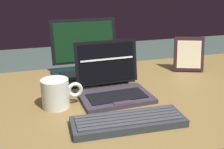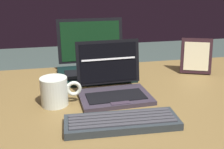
{
  "view_description": "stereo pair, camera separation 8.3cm",
  "coord_description": "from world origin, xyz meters",
  "px_view_note": "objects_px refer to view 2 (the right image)",
  "views": [
    {
      "loc": [
        -0.36,
        -0.89,
        1.16
      ],
      "look_at": [
        -0.09,
        0.0,
        0.83
      ],
      "focal_mm": 44.29,
      "sensor_mm": 36.0,
      "label": 1
    },
    {
      "loc": [
        -0.28,
        -0.91,
        1.16
      ],
      "look_at": [
        -0.09,
        0.0,
        0.83
      ],
      "focal_mm": 44.29,
      "sensor_mm": 36.0,
      "label": 2
    }
  ],
  "objects_px": {
    "laptop_front": "(113,86)",
    "coffee_mug": "(55,91)",
    "photo_frame": "(196,56)",
    "external_keyboard": "(122,122)",
    "laptop_rear": "(94,64)"
  },
  "relations": [
    {
      "from": "laptop_front",
      "to": "coffee_mug",
      "type": "distance_m",
      "value": 0.21
    },
    {
      "from": "laptop_front",
      "to": "external_keyboard",
      "type": "distance_m",
      "value": 0.22
    },
    {
      "from": "photo_frame",
      "to": "coffee_mug",
      "type": "bearing_deg",
      "value": -161.35
    },
    {
      "from": "photo_frame",
      "to": "coffee_mug",
      "type": "relative_size",
      "value": 1.14
    },
    {
      "from": "laptop_rear",
      "to": "photo_frame",
      "type": "height_order",
      "value": "laptop_rear"
    },
    {
      "from": "laptop_rear",
      "to": "photo_frame",
      "type": "distance_m",
      "value": 0.46
    },
    {
      "from": "laptop_rear",
      "to": "external_keyboard",
      "type": "height_order",
      "value": "laptop_rear"
    },
    {
      "from": "external_keyboard",
      "to": "photo_frame",
      "type": "distance_m",
      "value": 0.6
    },
    {
      "from": "external_keyboard",
      "to": "photo_frame",
      "type": "xyz_separation_m",
      "value": [
        0.44,
        0.4,
        0.07
      ]
    },
    {
      "from": "laptop_front",
      "to": "coffee_mug",
      "type": "xyz_separation_m",
      "value": [
        -0.21,
        -0.03,
        0.01
      ]
    },
    {
      "from": "laptop_rear",
      "to": "external_keyboard",
      "type": "xyz_separation_m",
      "value": [
        0.01,
        -0.48,
        -0.03
      ]
    },
    {
      "from": "laptop_rear",
      "to": "coffee_mug",
      "type": "xyz_separation_m",
      "value": [
        -0.18,
        -0.29,
        0.0
      ]
    },
    {
      "from": "photo_frame",
      "to": "coffee_mug",
      "type": "height_order",
      "value": "photo_frame"
    },
    {
      "from": "laptop_rear",
      "to": "laptop_front",
      "type": "bearing_deg",
      "value": -83.01
    },
    {
      "from": "laptop_front",
      "to": "photo_frame",
      "type": "relative_size",
      "value": 1.64
    }
  ]
}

